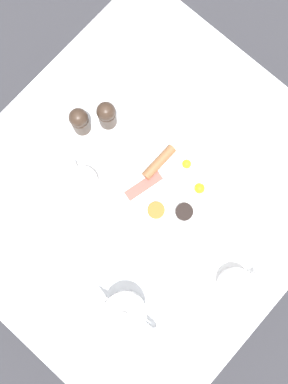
{
  "coord_description": "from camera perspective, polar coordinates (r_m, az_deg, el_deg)",
  "views": [
    {
      "loc": [
        0.13,
        -0.15,
        1.93
      ],
      "look_at": [
        0.0,
        0.0,
        0.76
      ],
      "focal_mm": 42.0,
      "sensor_mm": 36.0,
      "label": 1
    }
  ],
  "objects": [
    {
      "name": "table",
      "position": [
        1.28,
        -0.0,
        -0.74
      ],
      "size": [
        0.9,
        0.99,
        0.74
      ],
      "color": "silver",
      "rests_on": "ground_plane"
    },
    {
      "name": "teacup_with_saucer_right",
      "position": [
        1.19,
        11.4,
        -11.45
      ],
      "size": [
        0.14,
        0.14,
        0.06
      ],
      "color": "white",
      "rests_on": "table"
    },
    {
      "name": "ground_plane",
      "position": [
        1.94,
        -0.0,
        -3.75
      ],
      "size": [
        8.0,
        8.0,
        0.0
      ],
      "primitive_type": "plane",
      "color": "#333338"
    },
    {
      "name": "napkin_folded",
      "position": [
        1.28,
        15.2,
        7.29
      ],
      "size": [
        0.16,
        0.18,
        0.01
      ],
      "rotation": [
        0.0,
        0.0,
        5.18
      ],
      "color": "white",
      "rests_on": "table"
    },
    {
      "name": "pepper_grinder",
      "position": [
        1.21,
        -4.75,
        9.74
      ],
      "size": [
        0.05,
        0.05,
        0.11
      ],
      "color": "#38281E",
      "rests_on": "table"
    },
    {
      "name": "teacup_with_saucer_left",
      "position": [
        1.19,
        -7.78,
        1.04
      ],
      "size": [
        0.14,
        0.14,
        0.06
      ],
      "color": "white",
      "rests_on": "table"
    },
    {
      "name": "teapot_near",
      "position": [
        1.15,
        -2.34,
        -15.13
      ],
      "size": [
        0.19,
        0.11,
        0.12
      ],
      "rotation": [
        0.0,
        0.0,
        3.3
      ],
      "color": "white",
      "rests_on": "table"
    },
    {
      "name": "breakfast_plate",
      "position": [
        1.2,
        3.51,
        0.68
      ],
      "size": [
        0.28,
        0.28,
        0.04
      ],
      "color": "white",
      "rests_on": "table"
    },
    {
      "name": "fork_by_plate",
      "position": [
        1.25,
        17.62,
        -3.38
      ],
      "size": [
        0.18,
        0.09,
        0.0
      ],
      "rotation": [
        0.0,
        0.0,
        1.99
      ],
      "color": "silver",
      "rests_on": "table"
    },
    {
      "name": "salt_grinder",
      "position": [
        1.21,
        -8.16,
        8.92
      ],
      "size": [
        0.05,
        0.05,
        0.11
      ],
      "color": "#38281E",
      "rests_on": "table"
    },
    {
      "name": "knife_by_plate",
      "position": [
        1.23,
        -14.37,
        -6.39
      ],
      "size": [
        0.06,
        0.22,
        0.0
      ],
      "rotation": [
        0.0,
        0.0,
        0.22
      ],
      "color": "silver",
      "rests_on": "table"
    }
  ]
}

